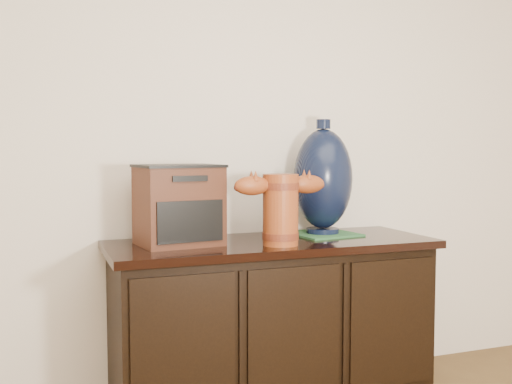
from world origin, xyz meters
name	(u,v)px	position (x,y,z in m)	size (l,w,h in m)	color
sideboard	(272,321)	(0.00, 2.23, 0.39)	(1.46, 0.56, 0.75)	black
terracotta_vessel	(281,205)	(-0.01, 2.09, 0.93)	(0.43, 0.17, 0.30)	#93411A
tv_radio	(179,205)	(-0.42, 2.26, 0.93)	(0.37, 0.32, 0.34)	#401D10
green_mat	(323,234)	(0.30, 2.31, 0.76)	(0.29, 0.29, 0.01)	#2B6134
lamp_base	(323,179)	(0.30, 2.31, 1.02)	(0.32, 0.32, 0.54)	black
spray_can	(284,221)	(0.09, 2.31, 0.83)	(0.05, 0.05, 0.15)	#4F0E0D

